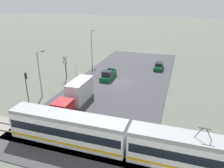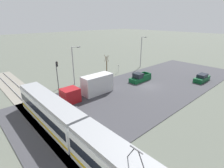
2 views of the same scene
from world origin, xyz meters
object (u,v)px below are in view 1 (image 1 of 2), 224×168
Objects in this scene: pickup_truck at (108,75)px; street_tree at (66,68)px; light_rail_tram at (128,140)px; sedan_car_0 at (159,66)px; street_lamp_near_crossing at (40,71)px; box_truck at (76,94)px; street_lamp_mid_block at (92,45)px; traffic_light_pole at (27,85)px; no_parking_sign at (76,68)px.

street_tree is at bearing 14.69° from pickup_truck.
light_rail_tram is 26.26m from street_tree.
pickup_truck is 13.44m from sedan_car_0.
box_truck is at bearing 172.90° from street_lamp_near_crossing.
street_tree is at bearing 34.50° from sedan_car_0.
street_tree is (8.47, 2.22, 1.43)m from pickup_truck.
street_lamp_mid_block is (17.14, -31.06, 3.00)m from light_rail_tram.
traffic_light_pole reaches higher than box_truck.
light_rail_tram is at bearing 118.89° from street_lamp_mid_block.
light_rail_tram is 3.65× the size of street_lamp_near_crossing.
traffic_light_pole is 3.89m from street_lamp_near_crossing.
street_lamp_mid_block is at bearing -61.11° from light_rail_tram.
sedan_car_0 is 27.48m from street_lamp_near_crossing.
sedan_car_0 is (-9.13, -9.87, -0.05)m from pickup_truck.
street_tree is at bearing 80.75° from no_parking_sign.
box_truck is 2.03× the size of sedan_car_0.
street_tree is (17.59, 12.09, 1.48)m from sedan_car_0.
pickup_truck is at bearing -125.07° from street_lamp_near_crossing.
no_parking_sign is (7.91, -1.17, 0.46)m from pickup_truck.
box_truck is (10.63, -9.14, -0.14)m from light_rail_tram.
traffic_light_pole is at bearing 92.23° from street_lamp_near_crossing.
box_truck is at bearing 126.53° from street_tree.
light_rail_tram is at bearing 127.80° from no_parking_sign.
box_truck is at bearing -40.72° from light_rail_tram.
light_rail_tram reaches higher than pickup_truck.
light_rail_tram is at bearing 114.10° from pickup_truck.
box_truck is at bearing -156.68° from traffic_light_pole.
street_lamp_mid_block is at bearing -73.45° from box_truck.
street_lamp_mid_block is (-0.36, -21.06, 0.30)m from street_lamp_near_crossing.
traffic_light_pole is 2.67× the size of no_parking_sign.
street_tree is (18.01, -19.11, 0.44)m from light_rail_tram.
sedan_car_0 is 0.89× the size of traffic_light_pole.
box_truck is at bearing 117.07° from no_parking_sign.
box_truck is 12.26m from pickup_truck.
traffic_light_pole is 0.70× the size of street_lamp_near_crossing.
box_truck reaches higher than sedan_car_0.
street_lamp_mid_block is at bearing -94.16° from street_tree.
sedan_car_0 is 19.14m from no_parking_sign.
street_tree reaches higher than pickup_truck.
street_lamp_mid_block is (-0.21, -24.81, 1.29)m from traffic_light_pole.
street_lamp_mid_block reaches higher than traffic_light_pole.
light_rail_tram is 5.87× the size of sedan_car_0.
street_tree reaches higher than box_truck.
sedan_car_0 is 0.99× the size of street_tree.
street_lamp_near_crossing reaches higher than light_rail_tram.
light_rail_tram reaches higher than box_truck.
street_lamp_mid_block reaches higher than sedan_car_0.
street_tree is at bearing -46.70° from light_rail_tram.
pickup_truck is 1.09× the size of street_tree.
street_lamp_mid_block is (6.51, -21.91, 3.14)m from box_truck.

